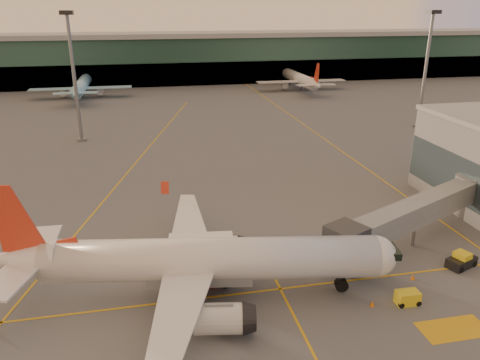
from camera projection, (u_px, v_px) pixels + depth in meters
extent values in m
plane|color=#4C4F54|center=(241.00, 327.00, 40.79)|extent=(600.00, 600.00, 0.00)
cube|color=gold|center=(231.00, 295.00, 45.37)|extent=(80.00, 0.25, 0.01)
cube|color=gold|center=(130.00, 170.00, 80.15)|extent=(31.30, 115.98, 0.01)
cube|color=gold|center=(304.00, 125.00, 110.77)|extent=(0.25, 160.00, 0.01)
cube|color=gold|center=(453.00, 329.00, 40.58)|extent=(6.00, 3.00, 0.01)
cube|color=#19382D|center=(160.00, 61.00, 168.26)|extent=(400.00, 18.00, 16.00)
cube|color=gray|center=(158.00, 35.00, 165.19)|extent=(400.00, 20.00, 1.60)
cube|color=black|center=(161.00, 75.00, 161.86)|extent=(400.00, 1.00, 8.00)
cube|color=#2D3D47|center=(457.00, 178.00, 61.91)|extent=(0.30, 21.60, 6.00)
cylinder|color=slate|center=(75.00, 80.00, 93.13)|extent=(0.70, 0.70, 25.00)
cube|color=black|center=(66.00, 13.00, 88.70)|extent=(2.40, 2.40, 0.80)
cube|color=slate|center=(82.00, 140.00, 97.40)|extent=(1.60, 1.60, 0.50)
cylinder|color=slate|center=(425.00, 73.00, 103.88)|extent=(0.70, 0.70, 25.00)
cube|color=black|center=(434.00, 12.00, 99.45)|extent=(2.40, 2.40, 0.80)
cube|color=slate|center=(418.00, 126.00, 108.15)|extent=(1.60, 1.60, 0.50)
cylinder|color=silver|center=(211.00, 259.00, 43.93)|extent=(31.45, 9.26, 4.01)
sphere|color=silver|center=(375.00, 256.00, 44.46)|extent=(3.93, 3.93, 3.93)
cube|color=black|center=(388.00, 251.00, 44.32)|extent=(2.22, 2.87, 0.70)
cone|color=silver|center=(22.00, 259.00, 43.24)|extent=(7.40, 4.92, 3.81)
cube|color=silver|center=(10.00, 279.00, 40.01)|extent=(5.06, 7.15, 0.20)
cylinder|color=silver|center=(219.00, 319.00, 39.02)|extent=(4.57, 3.28, 2.61)
cylinder|color=black|center=(186.00, 304.00, 42.50)|extent=(2.02, 1.69, 1.80)
cylinder|color=black|center=(186.00, 299.00, 42.31)|extent=(0.36, 0.36, 1.10)
cube|color=silver|center=(40.00, 241.00, 46.43)|extent=(3.44, 6.57, 0.20)
cylinder|color=silver|center=(220.00, 248.00, 50.44)|extent=(4.57, 3.28, 2.61)
cylinder|color=black|center=(190.00, 273.00, 47.38)|extent=(2.02, 1.69, 1.80)
cylinder|color=black|center=(190.00, 268.00, 47.19)|extent=(0.36, 0.36, 1.10)
cube|color=slate|center=(200.00, 271.00, 44.35)|extent=(10.30, 4.84, 1.60)
cylinder|color=black|center=(341.00, 285.00, 45.44)|extent=(1.38, 1.00, 1.26)
cube|color=slate|center=(417.00, 212.00, 53.32)|extent=(23.72, 13.26, 2.70)
cube|color=#2D3035|center=(346.00, 240.00, 46.79)|extent=(4.54, 4.54, 3.00)
cube|color=#2D3035|center=(353.00, 261.00, 48.99)|extent=(1.60, 2.40, 2.40)
cylinder|color=black|center=(357.00, 274.00, 48.26)|extent=(0.80, 0.40, 0.80)
cylinder|color=black|center=(348.00, 263.00, 50.28)|extent=(0.80, 0.40, 0.80)
cylinder|color=slate|center=(413.00, 234.00, 54.30)|extent=(0.50, 0.50, 3.01)
cylinder|color=slate|center=(472.00, 187.00, 60.50)|extent=(4.40, 4.40, 3.00)
cylinder|color=slate|center=(469.00, 207.00, 61.48)|extent=(2.40, 2.40, 3.01)
cube|color=#B53319|center=(205.00, 274.00, 47.35)|extent=(3.79, 3.03, 1.64)
cube|color=silver|center=(201.00, 252.00, 46.43)|extent=(6.63, 3.49, 3.06)
cylinder|color=black|center=(186.00, 285.00, 46.08)|extent=(1.02, 0.50, 0.98)
cylinder|color=black|center=(225.00, 283.00, 46.39)|extent=(1.02, 0.50, 0.98)
cube|color=gold|center=(407.00, 298.00, 43.85)|extent=(2.18, 1.35, 1.29)
cylinder|color=black|center=(401.00, 305.00, 43.34)|extent=(0.54, 0.28, 0.54)
cylinder|color=black|center=(418.00, 303.00, 43.63)|extent=(0.54, 0.28, 0.54)
cube|color=black|center=(461.00, 262.00, 50.17)|extent=(3.68, 2.77, 1.06)
cube|color=gold|center=(462.00, 256.00, 49.92)|extent=(1.80, 1.92, 0.87)
cylinder|color=black|center=(461.00, 270.00, 49.05)|extent=(0.73, 0.51, 0.68)
cylinder|color=black|center=(474.00, 264.00, 50.21)|extent=(0.73, 0.51, 0.68)
cone|color=orange|center=(413.00, 277.00, 47.90)|extent=(0.43, 0.43, 0.54)
cube|color=orange|center=(413.00, 279.00, 47.99)|extent=(0.37, 0.37, 0.03)
cone|color=orange|center=(178.00, 218.00, 61.10)|extent=(0.47, 0.47, 0.60)
cube|color=orange|center=(178.00, 220.00, 61.20)|extent=(0.41, 0.41, 0.03)
cone|color=orange|center=(372.00, 303.00, 43.61)|extent=(0.42, 0.42, 0.54)
cube|color=orange|center=(372.00, 306.00, 43.70)|extent=(0.36, 0.36, 0.03)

